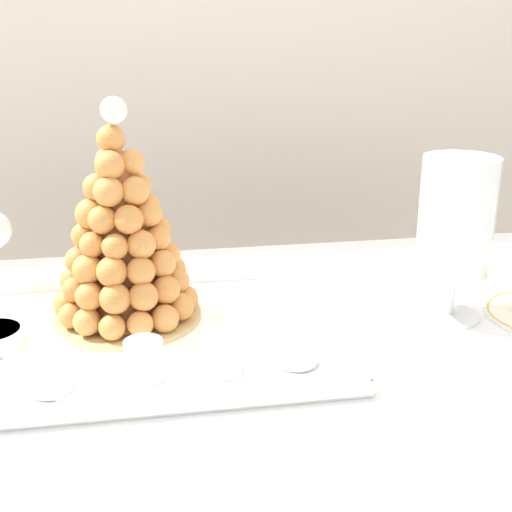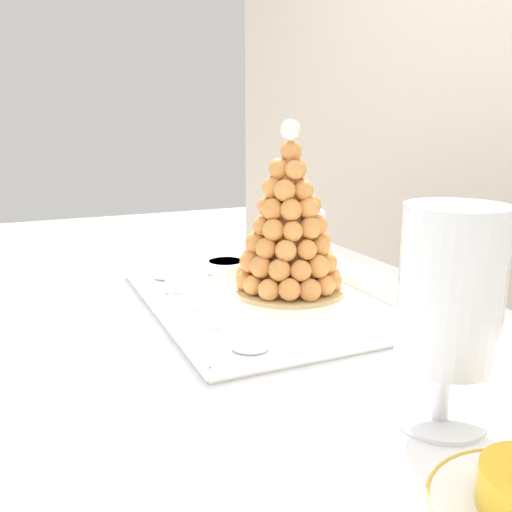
# 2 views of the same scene
# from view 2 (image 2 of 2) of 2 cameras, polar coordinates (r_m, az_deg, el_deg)

# --- Properties ---
(buffet_table) EXTENTS (1.42, 0.94, 0.79)m
(buffet_table) POSITION_cam_2_polar(r_m,az_deg,el_deg) (0.95, 1.13, -13.74)
(buffet_table) COLOR brown
(buffet_table) RESTS_ON ground_plane
(serving_tray) EXTENTS (0.58, 0.43, 0.02)m
(serving_tray) POSITION_cam_2_polar(r_m,az_deg,el_deg) (1.06, 0.66, -4.57)
(serving_tray) COLOR white
(serving_tray) RESTS_ON buffet_table
(croquembouche) EXTENTS (0.23, 0.23, 0.34)m
(croquembouche) POSITION_cam_2_polar(r_m,az_deg,el_deg) (1.07, 3.48, 3.00)
(croquembouche) COLOR tan
(croquembouche) RESTS_ON serving_tray
(dessert_cup_left) EXTENTS (0.06, 0.06, 0.05)m
(dessert_cup_left) POSITION_cam_2_polar(r_m,az_deg,el_deg) (1.21, -9.33, -1.02)
(dessert_cup_left) COLOR silver
(dessert_cup_left) RESTS_ON serving_tray
(dessert_cup_mid_left) EXTENTS (0.06, 0.06, 0.05)m
(dessert_cup_mid_left) POSITION_cam_2_polar(r_m,az_deg,el_deg) (1.11, -8.07, -2.38)
(dessert_cup_mid_left) COLOR silver
(dessert_cup_mid_left) RESTS_ON serving_tray
(dessert_cup_centre) EXTENTS (0.05, 0.05, 0.06)m
(dessert_cup_centre) POSITION_cam_2_polar(r_m,az_deg,el_deg) (1.00, -6.06, -4.05)
(dessert_cup_centre) COLOR silver
(dessert_cup_centre) RESTS_ON serving_tray
(dessert_cup_mid_right) EXTENTS (0.06, 0.06, 0.05)m
(dessert_cup_mid_right) POSITION_cam_2_polar(r_m,az_deg,el_deg) (0.91, -3.68, -5.84)
(dessert_cup_mid_right) COLOR silver
(dessert_cup_mid_right) RESTS_ON serving_tray
(dessert_cup_right) EXTENTS (0.06, 0.06, 0.05)m
(dessert_cup_right) POSITION_cam_2_polar(r_m,az_deg,el_deg) (0.83, -0.61, -8.18)
(dessert_cup_right) COLOR silver
(dessert_cup_right) RESTS_ON serving_tray
(creme_brulee_ramekin) EXTENTS (0.09, 0.09, 0.03)m
(creme_brulee_ramekin) POSITION_cam_2_polar(r_m,az_deg,el_deg) (1.24, -3.18, -1.03)
(creme_brulee_ramekin) COLOR white
(creme_brulee_ramekin) RESTS_ON serving_tray
(macaron_goblet) EXTENTS (0.11, 0.11, 0.26)m
(macaron_goblet) POSITION_cam_2_polar(r_m,az_deg,el_deg) (0.63, 19.77, -3.59)
(macaron_goblet) COLOR white
(macaron_goblet) RESTS_ON buffet_table
(wine_glass) EXTENTS (0.07, 0.07, 0.14)m
(wine_glass) POSITION_cam_2_polar(r_m,az_deg,el_deg) (1.36, 6.09, 3.67)
(wine_glass) COLOR silver
(wine_glass) RESTS_ON buffet_table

